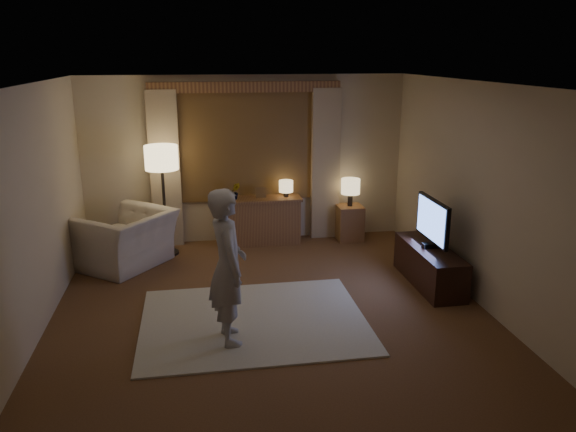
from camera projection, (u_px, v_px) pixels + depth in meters
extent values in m
cube|color=brown|center=(271.00, 313.00, 6.55)|extent=(5.00, 5.50, 0.02)
cube|color=silver|center=(269.00, 83.00, 5.81)|extent=(5.00, 5.50, 0.02)
cube|color=beige|center=(246.00, 160.00, 8.79)|extent=(5.00, 0.02, 2.60)
cube|color=beige|center=(329.00, 316.00, 3.57)|extent=(5.00, 0.02, 2.60)
cube|color=beige|center=(29.00, 215.00, 5.78)|extent=(0.02, 5.50, 2.60)
cube|color=beige|center=(482.00, 196.00, 6.58)|extent=(0.02, 5.50, 2.60)
cube|color=black|center=(246.00, 144.00, 8.70)|extent=(2.00, 0.01, 1.70)
cube|color=brown|center=(246.00, 144.00, 8.69)|extent=(2.08, 0.04, 1.78)
cube|color=tan|center=(165.00, 170.00, 8.52)|extent=(0.45, 0.12, 2.40)
cube|color=tan|center=(325.00, 165.00, 8.92)|extent=(0.45, 0.12, 2.40)
cube|color=brown|center=(245.00, 87.00, 8.40)|extent=(2.90, 0.14, 0.16)
cube|color=beige|center=(254.00, 320.00, 6.32)|extent=(2.50, 2.00, 0.02)
cube|color=brown|center=(261.00, 222.00, 8.84)|extent=(1.20, 0.40, 0.70)
cube|color=brown|center=(261.00, 194.00, 8.72)|extent=(0.16, 0.02, 0.20)
imported|color=#999999|center=(235.00, 192.00, 8.64)|extent=(0.17, 0.13, 0.30)
cylinder|color=black|center=(286.00, 196.00, 8.79)|extent=(0.08, 0.08, 0.12)
cylinder|color=beige|center=(286.00, 186.00, 8.75)|extent=(0.22, 0.22, 0.18)
cylinder|color=black|center=(167.00, 253.00, 8.44)|extent=(0.35, 0.35, 0.03)
cylinder|color=black|center=(165.00, 212.00, 8.27)|extent=(0.04, 0.04, 1.30)
cylinder|color=beige|center=(161.00, 158.00, 8.04)|extent=(0.48, 0.48, 0.35)
imported|color=beige|center=(126.00, 240.00, 7.88)|extent=(1.56, 1.59, 0.78)
cube|color=brown|center=(349.00, 223.00, 9.04)|extent=(0.40, 0.40, 0.56)
cylinder|color=black|center=(350.00, 200.00, 8.94)|extent=(0.08, 0.08, 0.20)
cylinder|color=beige|center=(351.00, 186.00, 8.87)|extent=(0.30, 0.30, 0.24)
cube|color=black|center=(429.00, 266.00, 7.29)|extent=(0.45, 1.40, 0.50)
cube|color=black|center=(431.00, 245.00, 7.21)|extent=(0.22, 0.10, 0.06)
cube|color=black|center=(433.00, 220.00, 7.11)|extent=(0.05, 0.89, 0.54)
cube|color=#5B89F9|center=(431.00, 220.00, 7.11)|extent=(0.00, 0.83, 0.49)
imported|color=#B9B2AB|center=(228.00, 267.00, 5.67)|extent=(0.46, 0.64, 1.63)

